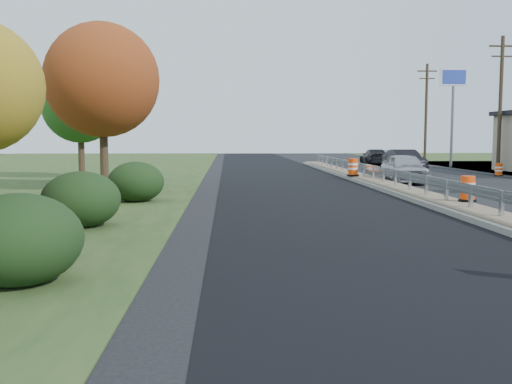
{
  "coord_description": "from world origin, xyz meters",
  "views": [
    {
      "loc": [
        -7.59,
        -15.32,
        2.41
      ],
      "look_at": [
        -6.91,
        -1.75,
        1.1
      ],
      "focal_mm": 40.0,
      "sensor_mm": 36.0,
      "label": 1
    }
  ],
  "objects_px": {
    "barrel_median_mid": "(468,189)",
    "car_silver": "(405,168)",
    "barrel_median_far": "(353,168)",
    "car_dark_mid": "(404,161)",
    "barrel_shoulder_mid": "(499,170)",
    "car_dark_far": "(375,157)"
  },
  "relations": [
    {
      "from": "barrel_median_mid",
      "to": "car_silver",
      "type": "bearing_deg",
      "value": 83.46
    },
    {
      "from": "barrel_median_far",
      "to": "car_dark_mid",
      "type": "height_order",
      "value": "car_dark_mid"
    },
    {
      "from": "barrel_median_mid",
      "to": "car_silver",
      "type": "distance_m",
      "value": 10.97
    },
    {
      "from": "barrel_median_mid",
      "to": "car_dark_mid",
      "type": "relative_size",
      "value": 0.18
    },
    {
      "from": "barrel_shoulder_mid",
      "to": "car_silver",
      "type": "distance_m",
      "value": 8.77
    },
    {
      "from": "barrel_median_mid",
      "to": "barrel_median_far",
      "type": "bearing_deg",
      "value": 94.92
    },
    {
      "from": "barrel_shoulder_mid",
      "to": "car_silver",
      "type": "relative_size",
      "value": 0.18
    },
    {
      "from": "barrel_median_far",
      "to": "car_dark_far",
      "type": "bearing_deg",
      "value": 71.64
    },
    {
      "from": "barrel_median_mid",
      "to": "barrel_shoulder_mid",
      "type": "height_order",
      "value": "barrel_median_mid"
    },
    {
      "from": "barrel_median_far",
      "to": "car_silver",
      "type": "bearing_deg",
      "value": -38.75
    },
    {
      "from": "barrel_shoulder_mid",
      "to": "car_dark_mid",
      "type": "relative_size",
      "value": 0.17
    },
    {
      "from": "barrel_shoulder_mid",
      "to": "car_dark_mid",
      "type": "height_order",
      "value": "car_dark_mid"
    },
    {
      "from": "car_silver",
      "to": "car_dark_far",
      "type": "distance_m",
      "value": 19.23
    },
    {
      "from": "barrel_median_far",
      "to": "car_dark_mid",
      "type": "xyz_separation_m",
      "value": [
        5.23,
        7.4,
        0.07
      ]
    },
    {
      "from": "barrel_median_mid",
      "to": "car_dark_mid",
      "type": "distance_m",
      "value": 20.61
    },
    {
      "from": "car_silver",
      "to": "car_dark_mid",
      "type": "xyz_separation_m",
      "value": [
        2.88,
        9.29,
        -0.0
      ]
    },
    {
      "from": "barrel_median_far",
      "to": "car_silver",
      "type": "distance_m",
      "value": 3.01
    },
    {
      "from": "barrel_median_mid",
      "to": "barrel_shoulder_mid",
      "type": "xyz_separation_m",
      "value": [
        8.65,
        15.6,
        -0.26
      ]
    },
    {
      "from": "car_silver",
      "to": "barrel_shoulder_mid",
      "type": "bearing_deg",
      "value": 35.44
    },
    {
      "from": "barrel_median_mid",
      "to": "barrel_median_far",
      "type": "height_order",
      "value": "barrel_median_far"
    },
    {
      "from": "barrel_median_far",
      "to": "barrel_shoulder_mid",
      "type": "xyz_separation_m",
      "value": [
        9.75,
        2.81,
        -0.32
      ]
    },
    {
      "from": "barrel_median_mid",
      "to": "car_dark_far",
      "type": "xyz_separation_m",
      "value": [
        4.56,
        29.84,
        0.04
      ]
    }
  ]
}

